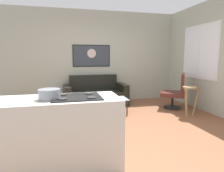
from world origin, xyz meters
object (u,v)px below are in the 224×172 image
object	(u,v)px
couch	(95,95)
armchair	(176,92)
coffee_table	(107,100)
wall_painting	(92,56)
bar_stool	(190,94)
mixing_bowl	(49,94)

from	to	relation	value
couch	armchair	distance (m)	2.27
coffee_table	wall_painting	bearing A→B (deg)	95.76
couch	wall_painting	xyz separation A→B (m)	(-0.03, 0.44, 1.15)
couch	wall_painting	bearing A→B (deg)	94.30
bar_stool	armchair	bearing A→B (deg)	83.48
mixing_bowl	wall_painting	bearing A→B (deg)	74.37
coffee_table	bar_stool	xyz separation A→B (m)	(1.86, -0.57, 0.18)
couch	mixing_bowl	distance (m)	3.45
mixing_bowl	wall_painting	distance (m)	3.82
armchair	wall_painting	distance (m)	2.69
coffee_table	couch	bearing A→B (deg)	96.35
coffee_table	wall_painting	distance (m)	1.87
coffee_table	wall_painting	xyz separation A→B (m)	(-0.15, 1.53, 1.07)
armchair	mixing_bowl	world-z (taller)	mixing_bowl
mixing_bowl	armchair	bearing A→B (deg)	35.99
couch	coffee_table	bearing A→B (deg)	-83.65
coffee_table	armchair	world-z (taller)	armchair
mixing_bowl	couch	bearing A→B (deg)	71.81
couch	armchair	xyz separation A→B (m)	(2.06, -0.95, 0.18)
bar_stool	coffee_table	bearing A→B (deg)	162.82
bar_stool	mixing_bowl	world-z (taller)	mixing_bowl
couch	armchair	world-z (taller)	armchair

